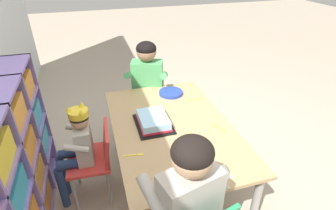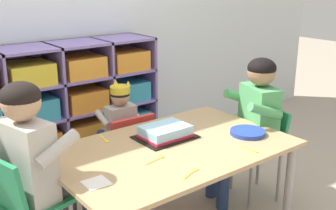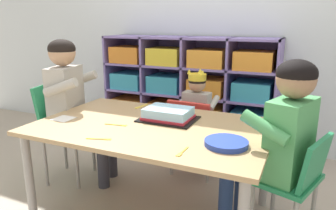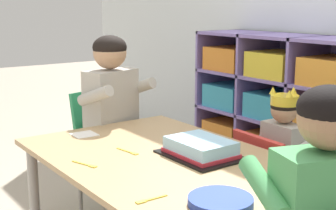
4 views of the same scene
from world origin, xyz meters
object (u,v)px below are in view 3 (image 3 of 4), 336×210
(guest_at_table_side, at_px, (279,135))
(fork_beside_plate_stack, at_px, (100,139))
(classroom_chair_blue, at_px, (193,129))
(fork_at_table_front_edge, at_px, (182,152))
(child_with_crown, at_px, (199,108))
(classroom_chair_adult_side, at_px, (61,120))
(adult_helper_seated, at_px, (74,95))
(activity_table, at_px, (152,134))
(fork_by_napkin, at_px, (117,125))
(classroom_chair_guest_side, at_px, (295,180))
(fork_near_cake_tray, at_px, (141,106))
(birthday_cake_on_tray, at_px, (168,115))
(paper_plate_stack, at_px, (226,143))

(guest_at_table_side, xyz_separation_m, fork_beside_plate_stack, (-0.86, -0.36, -0.03))
(classroom_chair_blue, bearing_deg, fork_at_table_front_edge, 108.77)
(child_with_crown, bearing_deg, fork_at_table_front_edge, 106.92)
(classroom_chair_adult_side, relative_size, adult_helper_seated, 0.69)
(activity_table, height_order, fork_by_napkin, fork_by_napkin)
(adult_helper_seated, bearing_deg, classroom_chair_blue, -75.74)
(classroom_chair_guest_side, bearing_deg, fork_beside_plate_stack, -52.73)
(activity_table, relative_size, classroom_chair_guest_side, 2.12)
(adult_helper_seated, bearing_deg, fork_near_cake_tray, -84.87)
(classroom_chair_blue, relative_size, fork_beside_plate_stack, 4.76)
(guest_at_table_side, height_order, fork_near_cake_tray, guest_at_table_side)
(classroom_chair_blue, bearing_deg, birthday_cake_on_tray, 91.95)
(fork_at_table_front_edge, bearing_deg, paper_plate_stack, -43.59)
(classroom_chair_adult_side, xyz_separation_m, fork_by_napkin, (0.66, -0.24, 0.13))
(child_with_crown, distance_m, birthday_cake_on_tray, 0.58)
(classroom_chair_adult_side, distance_m, fork_near_cake_tray, 0.63)
(classroom_chair_adult_side, bearing_deg, fork_near_cake_tray, -85.85)
(child_with_crown, relative_size, adult_helper_seated, 0.79)
(classroom_chair_adult_side, xyz_separation_m, classroom_chair_guest_side, (1.67, -0.15, -0.06))
(fork_at_table_front_edge, bearing_deg, fork_beside_plate_stack, 93.07)
(activity_table, bearing_deg, adult_helper_seated, 166.70)
(child_with_crown, distance_m, classroom_chair_adult_side, 1.07)
(activity_table, xyz_separation_m, fork_by_napkin, (-0.19, -0.09, 0.06))
(fork_beside_plate_stack, distance_m, fork_at_table_front_edge, 0.46)
(classroom_chair_guest_side, height_order, guest_at_table_side, guest_at_table_side)
(classroom_chair_blue, bearing_deg, paper_plate_stack, 122.98)
(adult_helper_seated, bearing_deg, fork_at_table_front_edge, -128.97)
(guest_at_table_side, distance_m, fork_at_table_front_edge, 0.53)
(fork_by_napkin, distance_m, fork_near_cake_tray, 0.44)
(classroom_chair_blue, xyz_separation_m, paper_plate_stack, (0.44, -0.74, 0.22))
(classroom_chair_blue, distance_m, fork_near_cake_tray, 0.46)
(activity_table, xyz_separation_m, classroom_chair_blue, (0.05, 0.60, -0.15))
(fork_by_napkin, bearing_deg, classroom_chair_adult_side, -29.90)
(classroom_chair_adult_side, xyz_separation_m, fork_at_table_front_edge, (1.17, -0.46, 0.13))
(child_with_crown, bearing_deg, adult_helper_seated, 36.44)
(paper_plate_stack, relative_size, fork_beside_plate_stack, 1.66)
(child_with_crown, distance_m, adult_helper_seated, 0.96)
(classroom_chair_adult_side, xyz_separation_m, adult_helper_seated, (0.11, 0.03, 0.20))
(fork_beside_plate_stack, distance_m, fork_by_napkin, 0.24)
(activity_table, xyz_separation_m, fork_at_table_front_edge, (0.32, -0.32, 0.06))
(classroom_chair_blue, xyz_separation_m, guest_at_table_side, (0.67, -0.57, 0.24))
(classroom_chair_adult_side, bearing_deg, fork_at_table_front_edge, -125.60)
(classroom_chair_guest_side, height_order, fork_at_table_front_edge, classroom_chair_guest_side)
(birthday_cake_on_tray, xyz_separation_m, paper_plate_stack, (0.44, -0.28, -0.02))
(classroom_chair_blue, height_order, fork_beside_plate_stack, classroom_chair_blue)
(activity_table, height_order, paper_plate_stack, paper_plate_stack)
(classroom_chair_guest_side, bearing_deg, adult_helper_seated, -77.89)
(classroom_chair_blue, height_order, guest_at_table_side, guest_at_table_side)
(birthday_cake_on_tray, distance_m, fork_at_table_front_edge, 0.52)
(adult_helper_seated, xyz_separation_m, paper_plate_stack, (1.22, -0.32, -0.06))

